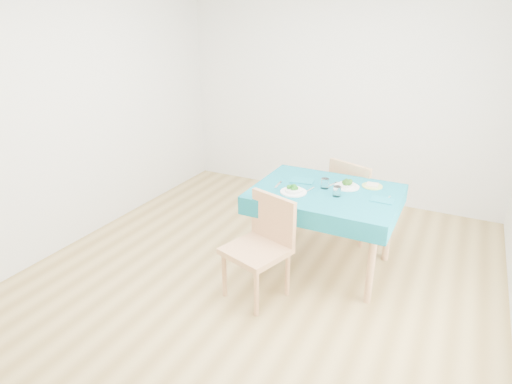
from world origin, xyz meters
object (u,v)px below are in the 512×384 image
at_px(chair_near, 256,236).
at_px(bowl_near, 294,189).
at_px(chair_far, 361,183).
at_px(side_plate, 372,186).
at_px(table, 324,229).
at_px(bowl_far, 347,184).

relative_size(chair_near, bowl_near, 4.88).
bearing_deg(chair_far, side_plate, 133.79).
bearing_deg(side_plate, chair_near, -124.87).
distance_m(table, bowl_near, 0.51).
relative_size(chair_far, bowl_near, 5.10).
distance_m(chair_far, bowl_far, 0.63).
xyz_separation_m(table, bowl_far, (0.14, 0.16, 0.41)).
relative_size(table, chair_far, 1.06).
height_order(chair_near, bowl_far, chair_near).
bearing_deg(bowl_near, chair_near, -100.97).
bearing_deg(bowl_near, table, 36.21).
height_order(bowl_near, bowl_far, bowl_near).
bearing_deg(bowl_far, chair_far, 90.84).
relative_size(bowl_near, side_plate, 1.26).
height_order(chair_far, side_plate, chair_far).
height_order(chair_far, bowl_near, chair_far).
distance_m(bowl_near, side_plate, 0.73).
distance_m(table, side_plate, 0.58).
height_order(table, bowl_far, bowl_far).
xyz_separation_m(table, chair_near, (-0.34, -0.70, 0.18)).
distance_m(chair_near, bowl_near, 0.58).
bearing_deg(chair_near, chair_far, 89.50).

